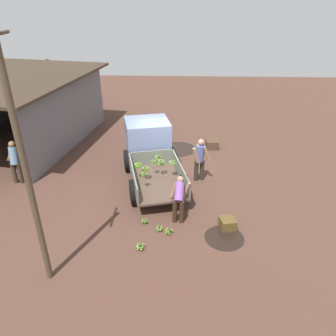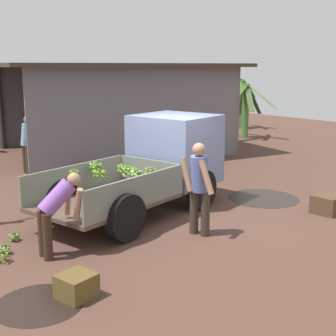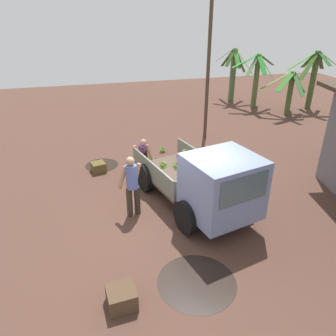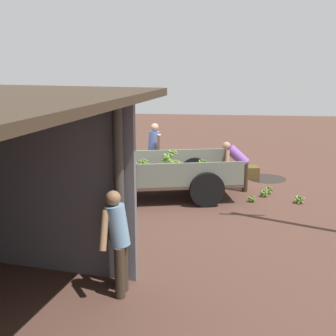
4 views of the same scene
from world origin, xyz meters
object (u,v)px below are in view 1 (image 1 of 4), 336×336
object	(u,v)px
banana_bunch_on_ground_0	(145,221)
banana_bunch_on_ground_3	(169,231)
wooden_crate_0	(228,223)
cargo_truck	(149,147)
wooden_crate_1	(212,144)
person_foreground_visitor	(200,158)
banana_bunch_on_ground_2	(140,246)
banana_bunch_on_ground_1	(159,228)
utility_pole	(25,166)
person_bystander_near_shed	(15,160)
person_worker_loading	(179,197)

from	to	relation	value
banana_bunch_on_ground_0	banana_bunch_on_ground_3	distance (m)	0.94
banana_bunch_on_ground_0	banana_bunch_on_ground_3	bearing A→B (deg)	-122.07
banana_bunch_on_ground_3	wooden_crate_0	size ratio (longest dim) A/B	0.59
banana_bunch_on_ground_0	wooden_crate_0	distance (m)	2.60
cargo_truck	wooden_crate_1	xyz separation A→B (m)	(2.29, -2.74, -0.86)
wooden_crate_0	wooden_crate_1	xyz separation A→B (m)	(5.98, 0.01, 0.03)
banana_bunch_on_ground_3	person_foreground_visitor	bearing A→B (deg)	-17.65
person_foreground_visitor	banana_bunch_on_ground_2	xyz separation A→B (m)	(-4.01, 1.84, -0.85)
person_foreground_visitor	banana_bunch_on_ground_1	xyz separation A→B (m)	(-3.17, 1.36, -0.86)
banana_bunch_on_ground_2	banana_bunch_on_ground_3	xyz separation A→B (m)	(0.70, -0.79, 0.01)
cargo_truck	utility_pole	xyz separation A→B (m)	(-5.87, 2.06, 2.18)
person_bystander_near_shed	banana_bunch_on_ground_1	world-z (taller)	person_bystander_near_shed
utility_pole	person_foreground_visitor	xyz separation A→B (m)	(5.11, -4.06, -2.27)
banana_bunch_on_ground_1	banana_bunch_on_ground_2	world-z (taller)	banana_bunch_on_ground_2
person_bystander_near_shed	banana_bunch_on_ground_2	xyz separation A→B (m)	(-3.60, -5.11, -0.83)
utility_pole	banana_bunch_on_ground_1	distance (m)	4.58
banana_bunch_on_ground_0	banana_bunch_on_ground_3	world-z (taller)	banana_bunch_on_ground_3
person_bystander_near_shed	wooden_crate_0	distance (m)	8.15
utility_pole	banana_bunch_on_ground_2	bearing A→B (deg)	-63.55
person_worker_loading	banana_bunch_on_ground_0	bearing A→B (deg)	112.05
utility_pole	banana_bunch_on_ground_0	size ratio (longest dim) A/B	30.54
wooden_crate_1	wooden_crate_0	bearing A→B (deg)	-179.89
person_worker_loading	wooden_crate_1	size ratio (longest dim) A/B	2.49
person_foreground_visitor	utility_pole	bearing A→B (deg)	-56.78
banana_bunch_on_ground_2	banana_bunch_on_ground_3	world-z (taller)	banana_bunch_on_ground_3
utility_pole	banana_bunch_on_ground_3	xyz separation A→B (m)	(1.81, -3.01, -3.12)
banana_bunch_on_ground_0	utility_pole	bearing A→B (deg)	136.19
cargo_truck	utility_pole	world-z (taller)	utility_pole
person_foreground_visitor	banana_bunch_on_ground_2	bearing A→B (deg)	-43.01
utility_pole	banana_bunch_on_ground_3	bearing A→B (deg)	-59.03
person_foreground_visitor	banana_bunch_on_ground_3	size ratio (longest dim) A/B	6.50
banana_bunch_on_ground_1	banana_bunch_on_ground_3	xyz separation A→B (m)	(-0.14, -0.31, 0.02)
person_foreground_visitor	banana_bunch_on_ground_3	xyz separation A→B (m)	(-3.31, 1.05, -0.85)
person_worker_loading	person_foreground_visitor	bearing A→B (deg)	-12.87
person_worker_loading	banana_bunch_on_ground_1	xyz separation A→B (m)	(-0.70, 0.59, -0.70)
banana_bunch_on_ground_3	person_worker_loading	bearing A→B (deg)	-18.58
cargo_truck	person_foreground_visitor	world-z (taller)	cargo_truck
banana_bunch_on_ground_0	banana_bunch_on_ground_2	size ratio (longest dim) A/B	0.76
person_foreground_visitor	wooden_crate_1	distance (m)	3.23
cargo_truck	person_bystander_near_shed	world-z (taller)	cargo_truck
banana_bunch_on_ground_2	banana_bunch_on_ground_1	bearing A→B (deg)	-29.98
banana_bunch_on_ground_2	wooden_crate_1	xyz separation A→B (m)	(7.06, -2.58, 0.08)
person_bystander_near_shed	wooden_crate_1	size ratio (longest dim) A/B	3.09
banana_bunch_on_ground_0	person_worker_loading	bearing A→B (deg)	-72.40
utility_pole	wooden_crate_0	size ratio (longest dim) A/B	13.88
person_worker_loading	banana_bunch_on_ground_3	bearing A→B (deg)	165.87
cargo_truck	person_worker_loading	world-z (taller)	cargo_truck
wooden_crate_0	wooden_crate_1	world-z (taller)	wooden_crate_1
banana_bunch_on_ground_2	utility_pole	bearing A→B (deg)	116.45
banana_bunch_on_ground_1	wooden_crate_0	xyz separation A→B (m)	(0.24, -2.11, 0.06)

